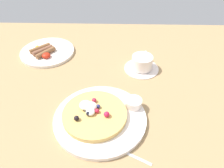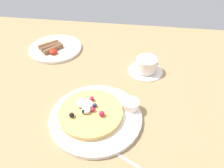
# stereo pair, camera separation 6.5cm
# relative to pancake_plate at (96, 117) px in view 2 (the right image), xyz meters

# --- Properties ---
(ground_plane) EXTENTS (1.70, 1.10, 0.03)m
(ground_plane) POSITION_rel_pancake_plate_xyz_m (0.01, 0.14, -0.02)
(ground_plane) COLOR #A07F55
(pancake_plate) EXTENTS (0.30, 0.30, 0.01)m
(pancake_plate) POSITION_rel_pancake_plate_xyz_m (0.00, 0.00, 0.00)
(pancake_plate) COLOR white
(pancake_plate) RESTS_ON ground_plane
(pancake_with_berries) EXTENTS (0.21, 0.21, 0.04)m
(pancake_with_berries) POSITION_rel_pancake_plate_xyz_m (-0.02, 0.00, 0.02)
(pancake_with_berries) COLOR #D9AD5A
(pancake_with_berries) RESTS_ON pancake_plate
(syrup_ramekin) EXTENTS (0.05, 0.05, 0.03)m
(syrup_ramekin) POSITION_rel_pancake_plate_xyz_m (0.11, 0.05, 0.02)
(syrup_ramekin) COLOR white
(syrup_ramekin) RESTS_ON pancake_plate
(breakfast_plate) EXTENTS (0.24, 0.24, 0.01)m
(breakfast_plate) POSITION_rel_pancake_plate_xyz_m (-0.27, 0.39, -0.00)
(breakfast_plate) COLOR white
(breakfast_plate) RESTS_ON ground_plane
(fried_breakfast) EXTENTS (0.12, 0.12, 0.02)m
(fried_breakfast) POSITION_rel_pancake_plate_xyz_m (-0.28, 0.37, 0.01)
(fried_breakfast) COLOR brown
(fried_breakfast) RESTS_ON breakfast_plate
(coffee_saucer) EXTENTS (0.14, 0.14, 0.01)m
(coffee_saucer) POSITION_rel_pancake_plate_xyz_m (0.15, 0.28, -0.00)
(coffee_saucer) COLOR white
(coffee_saucer) RESTS_ON ground_plane
(coffee_cup) EXTENTS (0.08, 0.11, 0.05)m
(coffee_cup) POSITION_rel_pancake_plate_xyz_m (0.15, 0.28, 0.03)
(coffee_cup) COLOR white
(coffee_cup) RESTS_ON coffee_saucer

